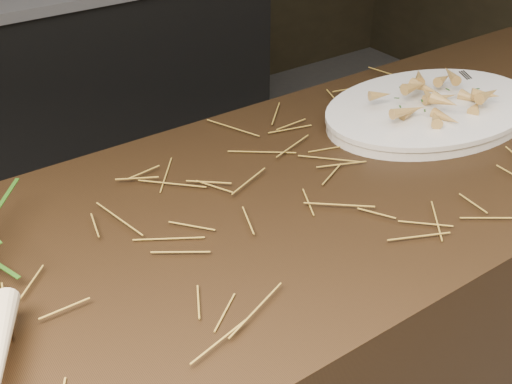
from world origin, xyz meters
The scene contains 6 objects.
main_counter centered at (0.00, 0.30, 0.45)m, with size 2.40×0.70×0.90m, color black.
back_counter centered at (0.30, 2.18, 0.42)m, with size 1.82×0.62×0.84m.
straw_bedding centered at (0.00, 0.30, 0.91)m, with size 1.40×0.60×0.02m, color olive, non-canonical shape.
serving_platter centered at (0.53, 0.37, 0.91)m, with size 0.52×0.34×0.03m, color white, non-canonical shape.
roasted_veg_heap centered at (0.53, 0.37, 0.96)m, with size 0.25×0.18×0.06m, color #A9812F, non-canonical shape.
serving_fork centered at (0.71, 0.33, 0.93)m, with size 0.02×0.19×0.00m, color silver.
Camera 1 is at (-0.54, -0.47, 1.54)m, focal length 45.00 mm.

